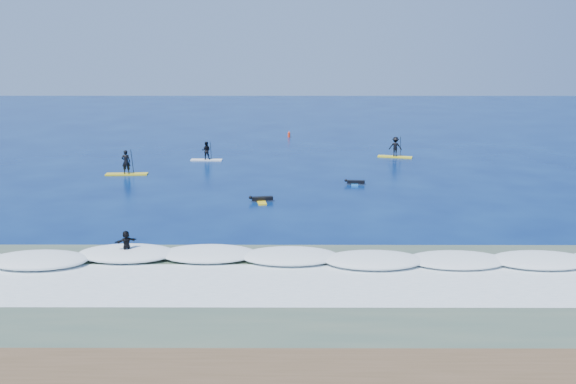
{
  "coord_description": "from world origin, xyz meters",
  "views": [
    {
      "loc": [
        1.0,
        -39.35,
        10.56
      ],
      "look_at": [
        0.88,
        1.81,
        0.6
      ],
      "focal_mm": 40.0,
      "sensor_mm": 36.0,
      "label": 1
    }
  ],
  "objects_px": {
    "sup_paddler_left": "(126,166)",
    "prone_paddler_far": "(355,183)",
    "sup_paddler_center": "(206,152)",
    "wave_surfer": "(126,244)",
    "prone_paddler_near": "(261,200)",
    "marker_buoy": "(289,134)",
    "sup_paddler_right": "(395,148)"
  },
  "relations": [
    {
      "from": "prone_paddler_near",
      "to": "wave_surfer",
      "type": "distance_m",
      "value": 12.79
    },
    {
      "from": "marker_buoy",
      "to": "wave_surfer",
      "type": "bearing_deg",
      "value": -101.35
    },
    {
      "from": "sup_paddler_left",
      "to": "sup_paddler_center",
      "type": "distance_m",
      "value": 8.18
    },
    {
      "from": "sup_paddler_center",
      "to": "marker_buoy",
      "type": "relative_size",
      "value": 3.83
    },
    {
      "from": "sup_paddler_center",
      "to": "prone_paddler_far",
      "type": "distance_m",
      "value": 15.39
    },
    {
      "from": "sup_paddler_center",
      "to": "prone_paddler_far",
      "type": "height_order",
      "value": "sup_paddler_center"
    },
    {
      "from": "sup_paddler_right",
      "to": "sup_paddler_center",
      "type": "bearing_deg",
      "value": -159.6
    },
    {
      "from": "sup_paddler_right",
      "to": "prone_paddler_far",
      "type": "height_order",
      "value": "sup_paddler_right"
    },
    {
      "from": "sup_paddler_left",
      "to": "marker_buoy",
      "type": "bearing_deg",
      "value": 53.71
    },
    {
      "from": "sup_paddler_left",
      "to": "sup_paddler_center",
      "type": "bearing_deg",
      "value": 44.46
    },
    {
      "from": "sup_paddler_center",
      "to": "wave_surfer",
      "type": "xyz_separation_m",
      "value": [
        -0.62,
        -25.75,
        0.02
      ]
    },
    {
      "from": "sup_paddler_right",
      "to": "prone_paddler_near",
      "type": "xyz_separation_m",
      "value": [
        -11.4,
        -16.08,
        -0.7
      ]
    },
    {
      "from": "prone_paddler_far",
      "to": "sup_paddler_center",
      "type": "bearing_deg",
      "value": 56.31
    },
    {
      "from": "sup_paddler_left",
      "to": "wave_surfer",
      "type": "relative_size",
      "value": 1.87
    },
    {
      "from": "marker_buoy",
      "to": "prone_paddler_near",
      "type": "bearing_deg",
      "value": -93.69
    },
    {
      "from": "sup_paddler_center",
      "to": "prone_paddler_far",
      "type": "xyz_separation_m",
      "value": [
        12.12,
        -9.47,
        -0.59
      ]
    },
    {
      "from": "sup_paddler_left",
      "to": "prone_paddler_far",
      "type": "relative_size",
      "value": 1.72
    },
    {
      "from": "sup_paddler_center",
      "to": "sup_paddler_left",
      "type": "bearing_deg",
      "value": -130.58
    },
    {
      "from": "sup_paddler_left",
      "to": "prone_paddler_far",
      "type": "distance_m",
      "value": 18.0
    },
    {
      "from": "sup_paddler_center",
      "to": "marker_buoy",
      "type": "distance_m",
      "value": 15.27
    },
    {
      "from": "sup_paddler_right",
      "to": "prone_paddler_near",
      "type": "height_order",
      "value": "sup_paddler_right"
    },
    {
      "from": "sup_paddler_right",
      "to": "prone_paddler_near",
      "type": "bearing_deg",
      "value": -110.28
    },
    {
      "from": "sup_paddler_left",
      "to": "sup_paddler_right",
      "type": "xyz_separation_m",
      "value": [
        22.38,
        7.6,
        0.12
      ]
    },
    {
      "from": "sup_paddler_left",
      "to": "prone_paddler_near",
      "type": "height_order",
      "value": "sup_paddler_left"
    },
    {
      "from": "sup_paddler_right",
      "to": "prone_paddler_far",
      "type": "xyz_separation_m",
      "value": [
        -4.72,
        -11.04,
        -0.71
      ]
    },
    {
      "from": "sup_paddler_left",
      "to": "prone_paddler_far",
      "type": "height_order",
      "value": "sup_paddler_left"
    },
    {
      "from": "prone_paddler_near",
      "to": "sup_paddler_right",
      "type": "bearing_deg",
      "value": -44.81
    },
    {
      "from": "prone_paddler_far",
      "to": "sup_paddler_left",
      "type": "bearing_deg",
      "value": 83.28
    },
    {
      "from": "prone_paddler_near",
      "to": "marker_buoy",
      "type": "relative_size",
      "value": 2.87
    },
    {
      "from": "prone_paddler_near",
      "to": "wave_surfer",
      "type": "relative_size",
      "value": 1.18
    },
    {
      "from": "prone_paddler_near",
      "to": "prone_paddler_far",
      "type": "height_order",
      "value": "prone_paddler_near"
    },
    {
      "from": "sup_paddler_left",
      "to": "sup_paddler_right",
      "type": "distance_m",
      "value": 23.63
    }
  ]
}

